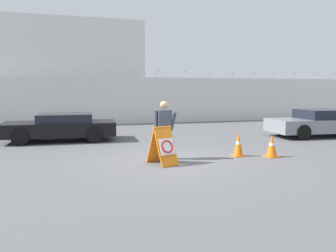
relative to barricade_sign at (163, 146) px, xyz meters
name	(u,v)px	position (x,y,z in m)	size (l,w,h in m)	color
ground_plane	(170,161)	(0.34, 0.40, -0.54)	(90.00, 90.00, 0.00)	#5B5B5E
perimeter_wall	(120,101)	(0.34, 11.55, 0.92)	(36.00, 0.30, 3.36)	silver
building_block	(69,72)	(-2.66, 15.86, 2.84)	(9.93, 5.39, 6.76)	silver
barricade_sign	(163,146)	(0.00, 0.00, 0.00)	(0.81, 1.00, 1.09)	orange
security_guard	(164,127)	(0.21, 0.67, 0.46)	(0.68, 0.37, 1.78)	#514C42
traffic_cone_near	(272,146)	(3.57, 0.03, -0.19)	(0.39, 0.39, 0.70)	orange
traffic_cone_mid	(238,145)	(2.62, 0.45, -0.17)	(0.36, 0.36, 0.74)	orange
parked_car_front_coupe	(61,127)	(-2.95, 5.33, 0.06)	(4.55, 2.09, 1.14)	black
parked_car_far_side	(320,123)	(8.40, 3.49, 0.09)	(4.70, 2.18, 1.23)	black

